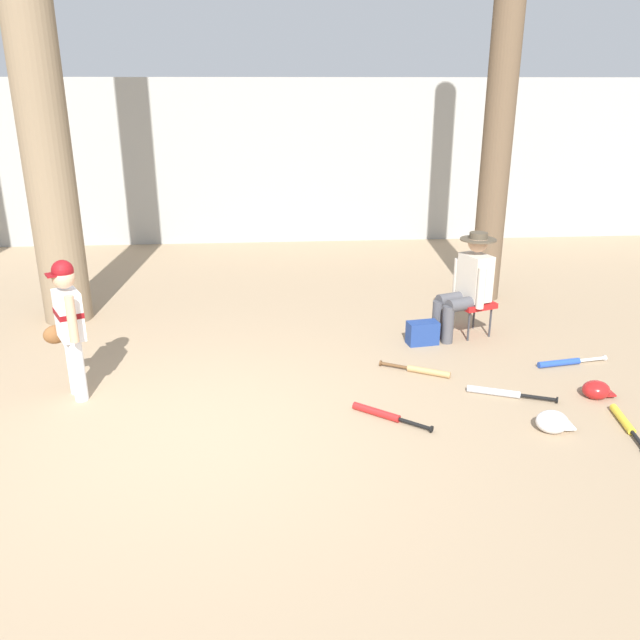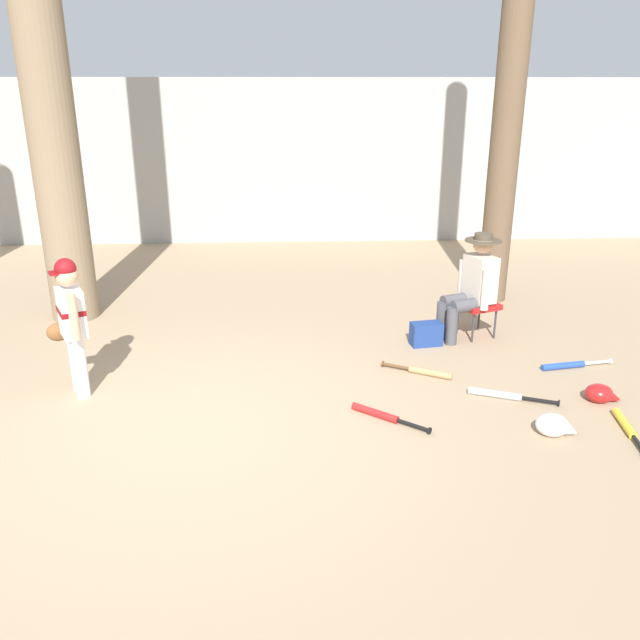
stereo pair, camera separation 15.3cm
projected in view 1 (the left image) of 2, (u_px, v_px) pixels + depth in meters
ground_plane at (196, 435)px, 5.37m from camera, size 60.00×60.00×0.00m
concrete_back_wall at (231, 162)px, 11.57m from camera, size 18.00×0.36×2.85m
tree_near_player at (35, 67)px, 7.05m from camera, size 0.82×0.82×6.64m
tree_behind_spectator at (502, 88)px, 7.94m from camera, size 0.50×0.50×5.87m
young_ballplayer at (68, 321)px, 5.80m from camera, size 0.48×0.54×1.31m
folding_stool at (473, 305)px, 7.42m from camera, size 0.51×0.51×0.41m
seated_spectator at (468, 282)px, 7.29m from camera, size 0.68×0.54×1.20m
handbag_beside_stool at (423, 333)px, 7.22m from camera, size 0.36×0.23×0.26m
bat_aluminum_silver at (501, 393)px, 6.04m from camera, size 0.78×0.36×0.07m
bat_red_barrel at (382, 414)px, 5.65m from camera, size 0.63×0.53×0.07m
bat_blue_youth at (564, 362)px, 6.70m from camera, size 0.78×0.19×0.07m
bat_yellow_trainer at (625, 422)px, 5.51m from camera, size 0.17×0.75×0.07m
bat_wood_tan at (423, 370)px, 6.51m from camera, size 0.67×0.41×0.07m
batting_helmet_red at (596, 390)px, 6.00m from camera, size 0.30×0.23×0.17m
batting_helmet_white at (552, 422)px, 5.42m from camera, size 0.32×0.25×0.18m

